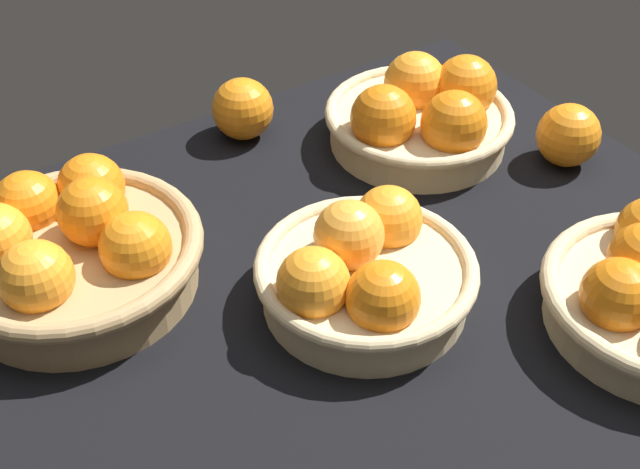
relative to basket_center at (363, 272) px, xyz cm
name	(u,v)px	position (x,y,z in cm)	size (l,w,h in cm)	color
market_tray	(352,291)	(-0.97, -3.09, -5.41)	(84.00, 72.00, 3.00)	black
basket_center	(363,272)	(0.00, 0.00, 0.00)	(21.54, 21.54, 10.30)	#D3BC8C
basket_near_left	(423,115)	(-22.08, -18.97, 0.13)	(22.93, 22.93, 9.96)	#D3BC8C
basket_near_right	(72,249)	(22.25, -17.71, 0.48)	(25.19, 25.19, 11.25)	tan
loose_orange_front_gap	(568,135)	(-34.05, -6.60, -0.17)	(7.49, 7.49, 7.49)	orange
loose_orange_back_gap	(243,109)	(-4.65, -32.39, -0.10)	(7.64, 7.64, 7.64)	orange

